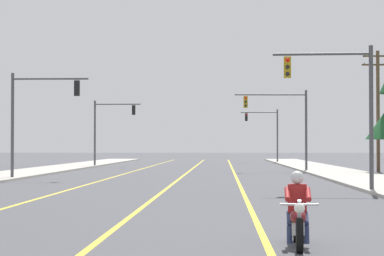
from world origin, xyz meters
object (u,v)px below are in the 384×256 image
at_px(motorcycle_with_rider, 298,216).
at_px(traffic_signal_near_right, 343,96).
at_px(utility_pole_right_far, 378,106).
at_px(traffic_signal_near_left, 34,109).
at_px(traffic_signal_far_right, 267,128).
at_px(traffic_signal_mid_right, 285,117).
at_px(traffic_signal_mid_left, 108,123).

bearing_deg(motorcycle_with_rider, traffic_signal_near_right, 77.79).
bearing_deg(utility_pole_right_far, traffic_signal_near_left, -149.45).
xyz_separation_m(traffic_signal_near_left, utility_pole_right_far, (22.63, 13.36, 0.87)).
distance_m(motorcycle_with_rider, traffic_signal_far_right, 71.10).
relative_size(traffic_signal_mid_right, traffic_signal_far_right, 1.00).
height_order(motorcycle_with_rider, traffic_signal_mid_left, traffic_signal_mid_left).
xyz_separation_m(motorcycle_with_rider, traffic_signal_far_right, (3.76, 70.91, 3.48)).
height_order(traffic_signal_near_right, traffic_signal_mid_left, same).
bearing_deg(traffic_signal_near_left, utility_pole_right_far, 30.55).
height_order(traffic_signal_mid_right, utility_pole_right_far, utility_pole_right_far).
height_order(motorcycle_with_rider, traffic_signal_mid_right, traffic_signal_mid_right).
bearing_deg(traffic_signal_mid_right, traffic_signal_mid_left, 141.88).
relative_size(traffic_signal_near_right, traffic_signal_near_left, 1.00).
xyz_separation_m(motorcycle_with_rider, traffic_signal_near_left, (-12.37, 27.86, 3.49)).
relative_size(traffic_signal_far_right, utility_pole_right_far, 0.68).
bearing_deg(traffic_signal_near_right, traffic_signal_near_left, 145.68).
xyz_separation_m(traffic_signal_far_right, utility_pole_right_far, (6.51, -29.69, 0.88)).
distance_m(motorcycle_with_rider, traffic_signal_mid_left, 55.23).
height_order(traffic_signal_near_left, utility_pole_right_far, utility_pole_right_far).
bearing_deg(traffic_signal_mid_right, traffic_signal_near_right, -89.28).
height_order(traffic_signal_far_right, utility_pole_right_far, utility_pole_right_far).
relative_size(motorcycle_with_rider, traffic_signal_mid_right, 0.35).
bearing_deg(traffic_signal_near_right, traffic_signal_mid_right, 90.72).
bearing_deg(traffic_signal_far_right, utility_pole_right_far, -77.64).
xyz_separation_m(traffic_signal_mid_right, utility_pole_right_far, (6.91, -0.42, 0.81)).
bearing_deg(traffic_signal_near_left, traffic_signal_far_right, 69.46).
relative_size(traffic_signal_near_right, traffic_signal_far_right, 1.00).
height_order(motorcycle_with_rider, traffic_signal_near_left, traffic_signal_near_left).
relative_size(traffic_signal_near_left, traffic_signal_mid_right, 1.00).
bearing_deg(traffic_signal_near_left, traffic_signal_mid_right, 41.24).
height_order(traffic_signal_near_left, traffic_signal_mid_left, same).
relative_size(motorcycle_with_rider, traffic_signal_far_right, 0.35).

